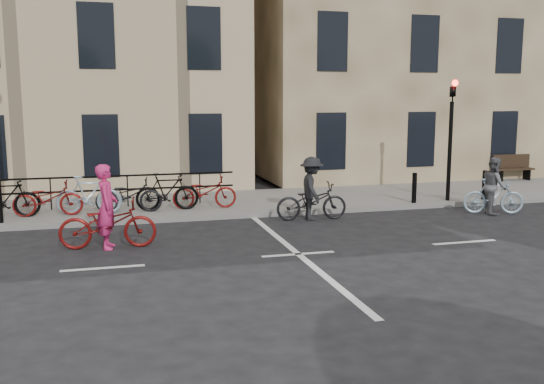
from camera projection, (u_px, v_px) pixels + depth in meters
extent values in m
plane|color=black|center=(298.00, 254.00, 12.84)|extent=(120.00, 120.00, 0.00)
cube|color=slate|center=(103.00, 209.00, 17.50)|extent=(46.00, 4.00, 0.15)
cube|color=#877752|center=(404.00, 31.00, 26.60)|extent=(14.00, 10.00, 12.00)
cylinder|color=black|center=(450.00, 152.00, 18.34)|extent=(0.12, 0.12, 3.00)
imported|color=black|center=(453.00, 86.00, 18.03)|extent=(0.15, 0.18, 0.90)
sphere|color=#FF0C05|center=(455.00, 83.00, 17.90)|extent=(0.18, 0.18, 0.18)
cylinder|color=black|center=(414.00, 188.00, 18.10)|extent=(0.14, 0.14, 0.90)
cylinder|color=black|center=(484.00, 185.00, 18.72)|extent=(0.14, 0.14, 0.90)
cube|color=black|center=(499.00, 176.00, 22.78)|extent=(0.06, 0.38, 0.40)
cube|color=black|center=(527.00, 175.00, 23.09)|extent=(0.06, 0.38, 0.40)
cube|color=black|center=(514.00, 169.00, 22.90)|extent=(1.60, 0.40, 0.06)
cube|color=black|center=(511.00, 161.00, 23.03)|extent=(1.60, 0.06, 0.50)
cube|color=black|center=(90.00, 192.00, 17.23)|extent=(8.30, 0.04, 0.95)
imported|color=black|center=(5.00, 198.00, 15.82)|extent=(1.75, 0.49, 1.05)
imported|color=maroon|center=(48.00, 198.00, 16.10)|extent=(1.80, 0.63, 0.95)
imported|color=#9BB7CB|center=(89.00, 195.00, 16.36)|extent=(1.75, 0.49, 1.05)
imported|color=black|center=(129.00, 195.00, 16.65)|extent=(1.80, 0.63, 0.95)
imported|color=black|center=(167.00, 192.00, 16.91)|extent=(1.75, 0.49, 1.05)
imported|color=maroon|center=(205.00, 192.00, 17.19)|extent=(1.80, 0.63, 0.95)
imported|color=maroon|center=(108.00, 224.00, 13.28)|extent=(2.15, 0.91, 1.10)
imported|color=#D4256A|center=(107.00, 207.00, 13.22)|extent=(0.50, 0.72, 1.87)
imported|color=#9BB7CB|center=(494.00, 196.00, 17.16)|extent=(1.74, 1.02, 1.01)
imported|color=#5A5A5F|center=(494.00, 186.00, 17.11)|extent=(0.85, 0.95, 1.63)
imported|color=black|center=(311.00, 201.00, 16.34)|extent=(1.98, 0.84, 1.01)
imported|color=black|center=(312.00, 189.00, 16.29)|extent=(0.73, 1.16, 1.71)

